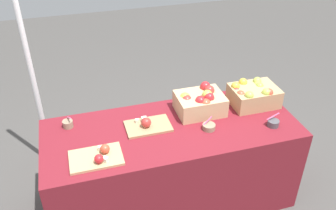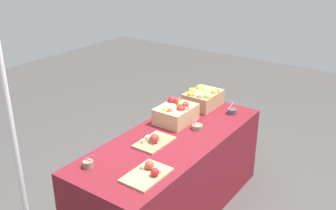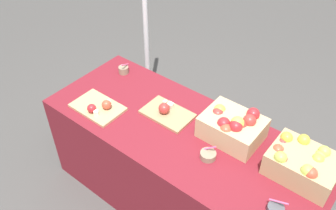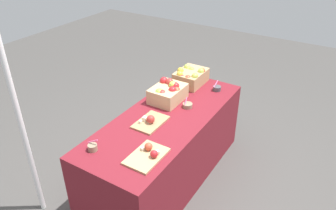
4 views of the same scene
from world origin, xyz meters
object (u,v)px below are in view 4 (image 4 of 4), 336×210
cutting_board_front (148,155)px  sample_bowl_far (93,147)px  apple_crate_left (191,76)px  sample_bowl_mid (188,105)px  apple_crate_middle (168,92)px  tent_pole (20,122)px  cutting_board_back (150,121)px  sample_bowl_near (217,88)px

cutting_board_front → sample_bowl_far: sample_bowl_far is taller
apple_crate_left → sample_bowl_mid: (-0.47, -0.22, -0.07)m
apple_crate_left → sample_bowl_far: apple_crate_left is taller
apple_crate_middle → tent_pole: (-1.24, 0.61, 0.13)m
tent_pole → apple_crate_middle: bearing=-26.3°
sample_bowl_far → tent_pole: bearing=113.6°
cutting_board_back → tent_pole: size_ratio=0.17×
apple_crate_left → sample_bowl_mid: 0.52m
cutting_board_front → sample_bowl_mid: sample_bowl_mid is taller
tent_pole → sample_bowl_near: bearing=-29.0°
apple_crate_middle → cutting_board_back: bearing=-169.4°
cutting_board_back → sample_bowl_near: 0.94m
sample_bowl_near → tent_pole: bearing=151.0°
sample_bowl_mid → sample_bowl_far: sample_bowl_far is taller
cutting_board_front → tent_pole: size_ratio=0.18×
sample_bowl_mid → tent_pole: size_ratio=0.05×
sample_bowl_mid → sample_bowl_far: 1.04m
sample_bowl_mid → tent_pole: (-1.22, 0.84, 0.20)m
apple_crate_left → sample_bowl_near: size_ratio=3.69×
sample_bowl_mid → sample_bowl_far: bearing=162.2°
cutting_board_front → sample_bowl_mid: (0.83, 0.10, 0.00)m
sample_bowl_mid → sample_bowl_far: (-0.99, 0.32, 0.01)m
apple_crate_middle → sample_bowl_near: apple_crate_middle is taller
apple_crate_middle → cutting_board_front: (-0.85, -0.33, -0.07)m
apple_crate_left → cutting_board_front: size_ratio=1.06×
sample_bowl_mid → apple_crate_middle: bearing=85.5°
sample_bowl_near → apple_crate_middle: bearing=144.3°
apple_crate_middle → cutting_board_back: apple_crate_middle is taller
cutting_board_back → cutting_board_front: bearing=-148.0°
cutting_board_back → sample_bowl_mid: same height
cutting_board_front → sample_bowl_near: bearing=0.2°
apple_crate_left → sample_bowl_mid: size_ratio=3.87×
cutting_board_front → cutting_board_back: cutting_board_back is taller
cutting_board_back → tent_pole: bearing=138.7°
cutting_board_front → cutting_board_back: bearing=32.0°
apple_crate_left → cutting_board_back: size_ratio=1.10×
apple_crate_middle → tent_pole: size_ratio=0.19×
apple_crate_middle → sample_bowl_near: (0.46, -0.33, -0.07)m
apple_crate_left → apple_crate_middle: 0.45m
apple_crate_middle → sample_bowl_mid: (-0.02, -0.23, -0.07)m
apple_crate_left → tent_pole: size_ratio=0.19×
sample_bowl_near → sample_bowl_far: size_ratio=0.95×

